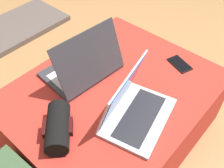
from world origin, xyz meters
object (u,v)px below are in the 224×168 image
at_px(laptop_near, 133,108).
at_px(cell_phone, 180,64).
at_px(laptop_far, 84,66).
at_px(wrist_brace, 58,127).

distance_m(laptop_near, cell_phone, 0.43).
relative_size(laptop_far, cell_phone, 2.63).
bearing_deg(wrist_brace, laptop_far, 29.38).
bearing_deg(wrist_brace, cell_phone, -11.65).
bearing_deg(cell_phone, laptop_near, 21.88).
xyz_separation_m(laptop_near, cell_phone, (0.43, 0.02, -0.05)).
bearing_deg(laptop_near, wrist_brace, 135.69).
height_order(laptop_near, laptop_far, laptop_far).
bearing_deg(cell_phone, laptop_far, -21.41).
xyz_separation_m(laptop_far, wrist_brace, (-0.32, -0.18, -0.01)).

